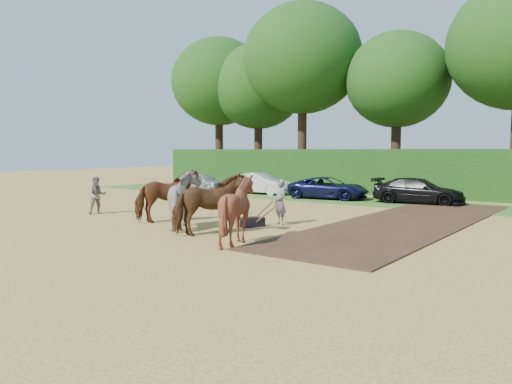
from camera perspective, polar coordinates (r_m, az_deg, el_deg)
The scene contains 9 objects.
ground at distance 15.44m, azimuth 2.44°, elevation -6.13°, with size 120.00×120.00×0.00m, color gold.
earth_strip at distance 20.96m, azimuth 16.79°, elevation -3.37°, with size 4.50×17.00×0.05m, color #472D1C.
grass_verge at distance 28.02m, azimuth 18.81°, elevation -1.42°, with size 50.00×5.00×0.03m, color #38601E.
hedgerow at distance 32.21m, azimuth 21.36°, elevation 1.93°, with size 46.00×1.60×3.00m, color #14380F.
spectator_near at distance 23.95m, azimuth -17.70°, elevation -0.37°, with size 0.84×0.65×1.73m, color gray.
spectator_far at distance 22.22m, azimuth -3.90°, elevation -0.77°, with size 0.91×0.38×1.55m, color #282D36.
plough_team at distance 18.03m, azimuth -6.41°, elevation -1.15°, with size 7.47×5.67×2.15m.
parked_cars at distance 29.70m, azimuth 11.24°, elevation 0.38°, with size 29.51×3.28×1.42m.
treeline at distance 36.22m, azimuth 20.45°, elevation 14.11°, with size 48.70×10.60×14.21m.
Camera 1 is at (8.54, -12.53, 2.93)m, focal length 35.00 mm.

